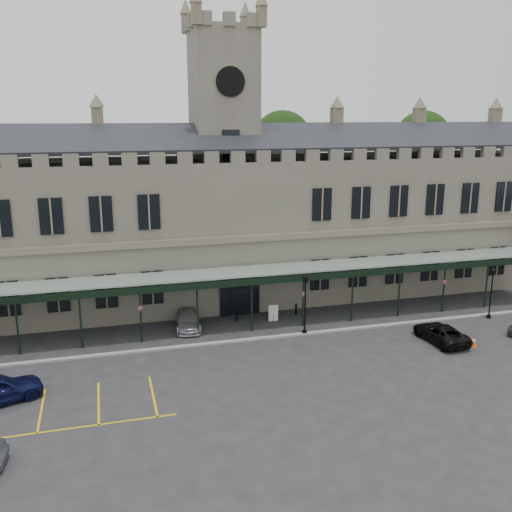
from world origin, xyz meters
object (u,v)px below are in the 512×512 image
object	(u,v)px
clock_tower	(224,145)
lamp_post_mid	(305,298)
sign_board	(273,313)
car_taxi	(188,320)
lamp_post_right	(492,288)
station_building	(225,224)
car_van	(441,333)
traffic_cone	(473,342)

from	to	relation	value
clock_tower	lamp_post_mid	size ratio (longest dim) A/B	5.34
sign_board	car_taxi	bearing A→B (deg)	179.70
lamp_post_right	sign_board	size ratio (longest dim) A/B	3.25
station_building	car_van	world-z (taller)	station_building
lamp_post_right	car_van	bearing A→B (deg)	-153.44
lamp_post_right	traffic_cone	distance (m)	6.97
traffic_cone	lamp_post_mid	bearing A→B (deg)	153.03
lamp_post_mid	lamp_post_right	world-z (taller)	lamp_post_mid
clock_tower	car_van	distance (m)	22.60
lamp_post_right	sign_board	bearing A→B (deg)	166.76
station_building	lamp_post_mid	distance (m)	11.55
clock_tower	car_van	world-z (taller)	clock_tower
car_taxi	sign_board	bearing A→B (deg)	3.00
car_van	car_taxi	bearing A→B (deg)	-27.71
traffic_cone	station_building	bearing A→B (deg)	131.71
lamp_post_right	car_taxi	distance (m)	23.58
lamp_post_mid	sign_board	bearing A→B (deg)	113.19
lamp_post_right	car_taxi	size ratio (longest dim) A/B	0.95
lamp_post_right	sign_board	distance (m)	17.08
clock_tower	traffic_cone	xyz separation A→B (m)	(13.94, -15.73, -12.76)
clock_tower	lamp_post_right	bearing A→B (deg)	-30.69
clock_tower	car_taxi	distance (m)	14.93
car_van	lamp_post_mid	bearing A→B (deg)	-27.63
lamp_post_mid	car_taxi	distance (m)	9.00
station_building	clock_tower	world-z (taller)	clock_tower
sign_board	car_taxi	xyz separation A→B (m)	(-6.60, 0.32, 0.01)
traffic_cone	lamp_post_right	bearing A→B (deg)	44.35
lamp_post_mid	car_van	size ratio (longest dim) A/B	1.01
clock_tower	sign_board	xyz separation A→B (m)	(2.16, -7.20, -12.49)
clock_tower	car_taxi	bearing A→B (deg)	-122.86
station_building	sign_board	size ratio (longest dim) A/B	46.86
lamp_post_mid	car_van	world-z (taller)	lamp_post_mid
lamp_post_mid	car_taxi	size ratio (longest dim) A/B	1.06
station_building	car_taxi	distance (m)	10.00
lamp_post_mid	car_taxi	bearing A→B (deg)	156.02
station_building	sign_board	xyz separation A→B (m)	(2.16, -7.12, -5.84)
traffic_cone	sign_board	bearing A→B (deg)	144.11
lamp_post_mid	lamp_post_right	distance (m)	15.16
clock_tower	sign_board	size ratio (longest dim) A/B	19.37
traffic_cone	car_van	world-z (taller)	car_van
car_taxi	car_van	world-z (taller)	same
lamp_post_mid	traffic_cone	distance (m)	11.91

